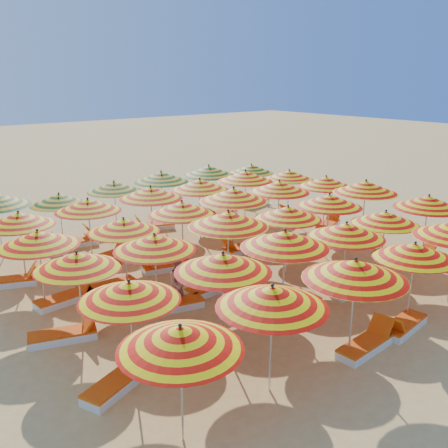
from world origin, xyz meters
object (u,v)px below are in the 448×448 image
at_px(umbrella_27, 200,185).
at_px(lounger_14, 165,266).
at_px(lounger_12, 65,298).
at_px(lounger_20, 139,249).
at_px(umbrella_16, 329,201).
at_px(beachgoer_a, 247,277).
at_px(lounger_26, 256,203).
at_px(lounger_11, 349,243).
at_px(umbrella_24, 19,219).
at_px(umbrella_19, 124,225).
at_px(umbrella_22, 279,187).
at_px(lounger_15, 241,248).
at_px(umbrella_34, 209,171).
at_px(umbrella_13, 155,243).
at_px(umbrella_33, 161,177).
at_px(umbrella_14, 228,219).
at_px(umbrella_25, 88,205).
at_px(umbrella_6, 129,291).
at_px(lounger_19, 109,256).
at_px(umbrella_21, 234,195).
at_px(lounger_7, 411,260).
at_px(umbrella_12, 77,261).
at_px(lounger_8, 65,335).
at_px(lounger_16, 268,241).
at_px(lounger_21, 296,214).
at_px(lounger_3, 118,382).
at_px(umbrella_20, 182,208).
at_px(umbrella_1, 272,297).
at_px(umbrella_0, 180,339).
at_px(umbrella_10, 385,218).
at_px(umbrella_8, 285,239).
at_px(umbrella_11, 428,202).
at_px(beachgoer_b, 180,283).
at_px(umbrella_32, 114,187).
at_px(umbrella_15, 288,213).
at_px(umbrella_18, 38,239).
at_px(lounger_10, 213,287).
at_px(lounger_9, 173,304).
at_px(umbrella_9, 346,231).
at_px(lounger_25, 221,213).
at_px(umbrella_26, 151,193).
at_px(umbrella_3, 415,251).
at_px(umbrella_35, 251,169).
at_px(umbrella_29, 289,175).
at_px(lounger_4, 203,347).
at_px(lounger_5, 293,305).
at_px(lounger_0, 366,345).
at_px(umbrella_23, 326,182).
at_px(umbrella_17, 366,187).
at_px(lounger_17, 328,225).
at_px(umbrella_31, 59,199).

height_order(umbrella_27, lounger_14, umbrella_27).
xyz_separation_m(lounger_12, lounger_20, (3.96, 2.52, 0.00)).
bearing_deg(umbrella_16, beachgoer_a, -169.57).
bearing_deg(lounger_26, lounger_11, -113.68).
bearing_deg(umbrella_24, umbrella_19, -47.80).
distance_m(umbrella_22, lounger_15, 2.95).
height_order(umbrella_22, umbrella_34, umbrella_22).
height_order(umbrella_13, umbrella_33, umbrella_33).
bearing_deg(lounger_20, lounger_26, -162.67).
bearing_deg(umbrella_14, umbrella_25, 116.19).
distance_m(umbrella_6, lounger_19, 8.01).
bearing_deg(umbrella_21, lounger_7, -46.42).
bearing_deg(umbrella_12, lounger_14, 31.19).
height_order(umbrella_12, lounger_8, umbrella_12).
relative_size(lounger_16, lounger_21, 1.01).
bearing_deg(lounger_3, umbrella_6, -1.16).
bearing_deg(umbrella_20, umbrella_13, -136.43).
bearing_deg(umbrella_1, umbrella_0, -177.28).
xyz_separation_m(umbrella_24, lounger_26, (12.78, 2.61, -2.00)).
bearing_deg(umbrella_27, umbrella_10, -72.05).
bearing_deg(umbrella_16, umbrella_8, -153.77).
distance_m(umbrella_11, beachgoer_b, 9.49).
height_order(umbrella_32, umbrella_34, umbrella_34).
height_order(umbrella_16, umbrella_27, umbrella_27).
distance_m(umbrella_15, umbrella_18, 7.95).
bearing_deg(lounger_10, lounger_9, -171.68).
bearing_deg(umbrella_16, umbrella_9, -131.78).
height_order(lounger_25, beachgoer_b, beachgoer_b).
height_order(umbrella_26, lounger_19, umbrella_26).
bearing_deg(umbrella_10, lounger_11, 56.82).
bearing_deg(umbrella_12, umbrella_3, -33.79).
xyz_separation_m(umbrella_9, umbrella_35, (4.97, 9.80, -0.09)).
distance_m(umbrella_11, umbrella_29, 7.16).
height_order(lounger_16, lounger_21, same).
height_order(umbrella_15, lounger_4, umbrella_15).
relative_size(umbrella_35, lounger_12, 1.38).
relative_size(umbrella_19, lounger_5, 1.36).
xyz_separation_m(umbrella_16, umbrella_24, (-9.47, 4.90, -0.09)).
distance_m(lounger_5, lounger_26, 12.22).
distance_m(lounger_0, lounger_10, 5.27).
xyz_separation_m(umbrella_24, umbrella_32, (4.72, 2.67, -0.03)).
distance_m(umbrella_3, umbrella_20, 7.67).
xyz_separation_m(umbrella_0, beachgoer_a, (4.95, 3.83, -1.39)).
bearing_deg(umbrella_3, umbrella_21, 93.17).
xyz_separation_m(umbrella_23, lounger_25, (-1.97, 4.74, -2.07)).
bearing_deg(umbrella_27, umbrella_17, -45.30).
distance_m(lounger_11, beachgoer_a, 6.69).
bearing_deg(lounger_17, umbrella_35, 74.48).
bearing_deg(umbrella_11, umbrella_33, 116.80).
distance_m(umbrella_26, umbrella_31, 3.53).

